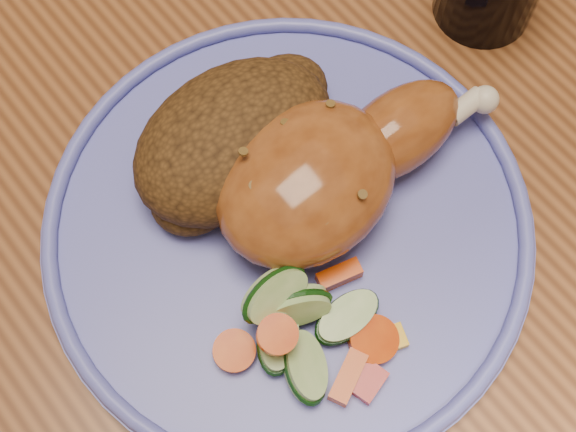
{
  "coord_description": "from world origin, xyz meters",
  "views": [
    {
      "loc": [
        -0.16,
        -0.25,
        1.22
      ],
      "look_at": [
        -0.05,
        -0.11,
        0.78
      ],
      "focal_mm": 50.0,
      "sensor_mm": 36.0,
      "label": 1
    }
  ],
  "objects": [
    {
      "name": "vegetable_pile",
      "position": [
        -0.09,
        -0.17,
        0.78
      ],
      "size": [
        0.1,
        0.1,
        0.05
      ],
      "color": "#A50A05",
      "rests_on": "plate"
    },
    {
      "name": "chicken_leg",
      "position": [
        -0.02,
        -0.11,
        0.79
      ],
      "size": [
        0.2,
        0.11,
        0.06
      ],
      "color": "#9B5120",
      "rests_on": "plate"
    },
    {
      "name": "rice_pilaf",
      "position": [
        -0.04,
        -0.05,
        0.78
      ],
      "size": [
        0.15,
        0.1,
        0.06
      ],
      "color": "#4A2D12",
      "rests_on": "plate"
    },
    {
      "name": "dining_table",
      "position": [
        0.0,
        0.0,
        0.67
      ],
      "size": [
        0.9,
        1.4,
        0.75
      ],
      "color": "brown",
      "rests_on": "ground"
    },
    {
      "name": "plate",
      "position": [
        -0.05,
        -0.11,
        0.76
      ],
      "size": [
        0.31,
        0.31,
        0.01
      ],
      "primitive_type": "cylinder",
      "color": "#5B5FC2",
      "rests_on": "dining_table"
    },
    {
      "name": "ground",
      "position": [
        0.0,
        0.0,
        0.0
      ],
      "size": [
        4.0,
        4.0,
        0.0
      ],
      "primitive_type": "plane",
      "color": "#58311E",
      "rests_on": "ground"
    },
    {
      "name": "plate_rim",
      "position": [
        -0.05,
        -0.11,
        0.77
      ],
      "size": [
        0.3,
        0.3,
        0.01
      ],
      "primitive_type": "torus",
      "color": "#5B5FC2",
      "rests_on": "plate"
    }
  ]
}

